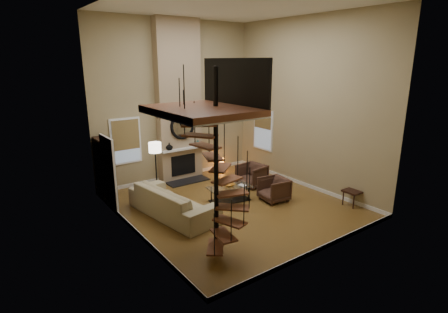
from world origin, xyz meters
TOP-DOWN VIEW (x-y plane):
  - ground at (0.00, 0.00)m, footprint 6.00×6.50m
  - back_wall at (0.00, 3.25)m, footprint 6.00×0.02m
  - front_wall at (0.00, -3.25)m, footprint 6.00×0.02m
  - left_wall at (-3.00, 0.00)m, footprint 0.02×6.50m
  - right_wall at (3.00, 0.00)m, footprint 0.02×6.50m
  - ceiling at (0.00, 0.00)m, footprint 6.00×6.50m
  - baseboard_back at (0.00, 3.24)m, footprint 6.00×0.02m
  - baseboard_front at (0.00, -3.24)m, footprint 6.00×0.02m
  - baseboard_left at (-2.99, 0.00)m, footprint 0.02×6.50m
  - baseboard_right at (2.99, 0.00)m, footprint 0.02×6.50m
  - chimney_breast at (0.00, 3.06)m, footprint 1.60×0.38m
  - hearth at (0.00, 2.57)m, footprint 1.50×0.60m
  - firebox at (0.00, 2.86)m, footprint 0.95×0.02m
  - mantel at (0.00, 2.78)m, footprint 1.70×0.18m
  - mirror_frame at (0.00, 2.84)m, footprint 0.94×0.10m
  - mirror_disc at (0.00, 2.85)m, footprint 0.80×0.01m
  - vase_left at (-0.55, 2.82)m, footprint 0.24×0.24m
  - vase_right at (0.60, 2.82)m, footprint 0.20×0.20m
  - window_back at (-1.90, 3.22)m, footprint 1.02×0.06m
  - window_right at (2.97, 2.00)m, footprint 0.06×1.02m
  - entry_door at (-2.95, 1.80)m, footprint 0.10×1.05m
  - loft at (-2.04, -1.80)m, footprint 1.70×2.20m
  - spiral_stair at (-1.78, -1.79)m, footprint 1.47×1.47m
  - hutch at (-2.78, 2.78)m, footprint 0.39×0.84m
  - sofa at (-1.74, 0.43)m, footprint 1.52×2.96m
  - armchair_near at (1.65, 0.97)m, footprint 0.96×0.94m
  - armchair_far at (1.32, -0.47)m, footprint 0.88×0.86m
  - coffee_table at (0.14, 0.29)m, footprint 1.40×0.86m
  - bowl at (0.14, 0.34)m, footprint 0.35×0.35m
  - book at (0.49, 0.14)m, footprint 0.23×0.27m
  - floor_lamp at (-1.42, 2.06)m, footprint 0.39×0.39m
  - accent_lamp at (1.68, 2.86)m, footprint 0.15×0.15m
  - side_chair at (2.94, -2.09)m, footprint 0.49×0.49m

SIDE VIEW (x-z plane):
  - ground at x=0.00m, z-range -0.01..0.00m
  - hearth at x=0.00m, z-range 0.00..0.04m
  - baseboard_back at x=0.00m, z-range 0.00..0.12m
  - baseboard_front at x=0.00m, z-range 0.00..0.12m
  - baseboard_left at x=-2.99m, z-range 0.00..0.12m
  - baseboard_right at x=2.99m, z-range 0.00..0.12m
  - accent_lamp at x=1.68m, z-range -0.02..0.52m
  - coffee_table at x=0.14m, z-range 0.04..0.53m
  - armchair_near at x=1.65m, z-range -0.03..0.74m
  - armchair_far at x=1.32m, z-range 0.00..0.71m
  - sofa at x=-1.74m, z-range -0.02..0.81m
  - book at x=0.49m, z-range 0.45..0.47m
  - bowl at x=0.14m, z-range 0.46..0.54m
  - side_chair at x=2.94m, z-range 0.02..1.03m
  - firebox at x=0.00m, z-range 0.19..0.91m
  - hutch at x=-2.78m, z-range 0.02..1.88m
  - entry_door at x=-2.95m, z-range -0.03..2.13m
  - mantel at x=0.00m, z-range 1.12..1.18m
  - vase_right at x=0.60m, z-range 1.18..1.39m
  - vase_left at x=-0.55m, z-range 1.18..1.43m
  - floor_lamp at x=-1.42m, z-range 0.56..2.27m
  - window_back at x=-1.90m, z-range 0.86..2.38m
  - window_right at x=2.97m, z-range 0.87..2.39m
  - spiral_stair at x=-1.78m, z-range -0.25..3.81m
  - mirror_frame at x=0.00m, z-range 1.48..2.42m
  - mirror_disc at x=0.00m, z-range 1.55..2.35m
  - back_wall at x=0.00m, z-range 0.00..5.50m
  - front_wall at x=0.00m, z-range 0.00..5.50m
  - left_wall at x=-3.00m, z-range 0.00..5.50m
  - right_wall at x=3.00m, z-range 0.00..5.50m
  - chimney_breast at x=0.00m, z-range 0.00..5.50m
  - loft at x=-2.04m, z-range 2.69..3.78m
  - ceiling at x=0.00m, z-range 5.49..5.50m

